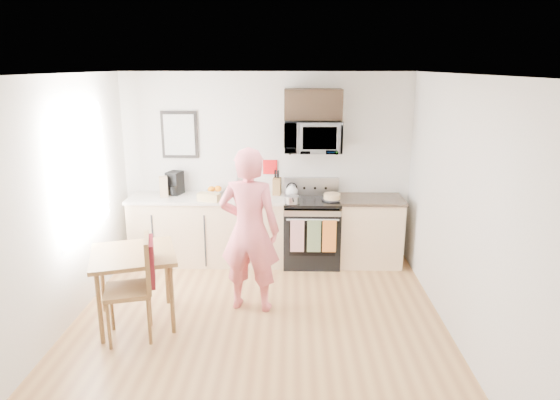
{
  "coord_description": "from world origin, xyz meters",
  "views": [
    {
      "loc": [
        0.35,
        -4.56,
        2.68
      ],
      "look_at": [
        0.22,
        1.0,
        1.17
      ],
      "focal_mm": 32.0,
      "sensor_mm": 36.0,
      "label": 1
    }
  ],
  "objects_px": {
    "person": "(249,230)",
    "chair": "(142,273)",
    "dining_table": "(133,261)",
    "cake": "(332,197)",
    "range": "(311,233)",
    "microwave": "(313,136)"
  },
  "relations": [
    {
      "from": "range",
      "to": "dining_table",
      "type": "height_order",
      "value": "range"
    },
    {
      "from": "chair",
      "to": "range",
      "type": "bearing_deg",
      "value": 33.28
    },
    {
      "from": "person",
      "to": "chair",
      "type": "bearing_deg",
      "value": 41.14
    },
    {
      "from": "range",
      "to": "person",
      "type": "relative_size",
      "value": 0.63
    },
    {
      "from": "range",
      "to": "chair",
      "type": "relative_size",
      "value": 1.1
    },
    {
      "from": "microwave",
      "to": "dining_table",
      "type": "xyz_separation_m",
      "value": [
        -1.93,
        -1.81,
        -1.06
      ]
    },
    {
      "from": "person",
      "to": "chair",
      "type": "xyz_separation_m",
      "value": [
        -1.02,
        -0.64,
        -0.24
      ]
    },
    {
      "from": "chair",
      "to": "dining_table",
      "type": "bearing_deg",
      "value": 106.96
    },
    {
      "from": "person",
      "to": "cake",
      "type": "distance_m",
      "value": 1.64
    },
    {
      "from": "range",
      "to": "dining_table",
      "type": "relative_size",
      "value": 1.25
    },
    {
      "from": "cake",
      "to": "dining_table",
      "type": "bearing_deg",
      "value": -142.9
    },
    {
      "from": "cake",
      "to": "chair",
      "type": "bearing_deg",
      "value": -136.25
    },
    {
      "from": "person",
      "to": "cake",
      "type": "xyz_separation_m",
      "value": [
        1.0,
        1.3,
        0.04
      ]
    },
    {
      "from": "microwave",
      "to": "dining_table",
      "type": "bearing_deg",
      "value": -136.74
    },
    {
      "from": "microwave",
      "to": "range",
      "type": "bearing_deg",
      "value": -89.94
    },
    {
      "from": "range",
      "to": "dining_table",
      "type": "distance_m",
      "value": 2.59
    },
    {
      "from": "microwave",
      "to": "cake",
      "type": "relative_size",
      "value": 2.8
    },
    {
      "from": "microwave",
      "to": "chair",
      "type": "relative_size",
      "value": 0.72
    },
    {
      "from": "chair",
      "to": "cake",
      "type": "relative_size",
      "value": 3.9
    },
    {
      "from": "dining_table",
      "to": "cake",
      "type": "distance_m",
      "value": 2.76
    },
    {
      "from": "range",
      "to": "microwave",
      "type": "height_order",
      "value": "microwave"
    },
    {
      "from": "range",
      "to": "microwave",
      "type": "xyz_separation_m",
      "value": [
        -0.0,
        0.1,
        1.32
      ]
    }
  ]
}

